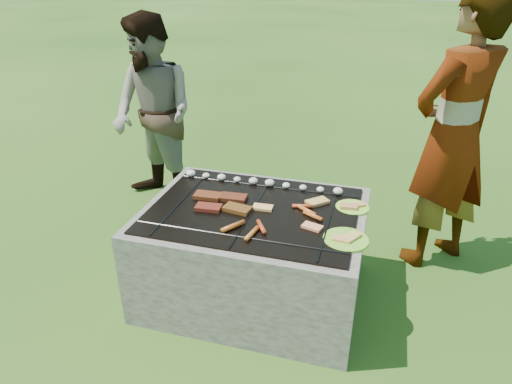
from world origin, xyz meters
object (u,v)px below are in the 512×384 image
plate_near (346,239)px  bystander (154,115)px  plate_far (352,207)px  cook (454,135)px  fire_pit (254,255)px

plate_near → bystander: bearing=145.2°
plate_far → plate_near: bearing=-89.7°
plate_far → cook: 0.85m
fire_pit → cook: cook is taller
cook → bystander: bearing=-49.7°
fire_pit → plate_far: bearing=18.5°
cook → plate_near: bearing=15.8°
plate_far → plate_near: 0.37m
cook → bystander: cook is taller
plate_far → bystander: bystander is taller
fire_pit → bystander: 1.61m
fire_pit → plate_near: bearing=-18.4°
plate_near → plate_far: bearing=90.3°
plate_far → bystander: bearing=154.5°
fire_pit → plate_far: (0.56, 0.19, 0.33)m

